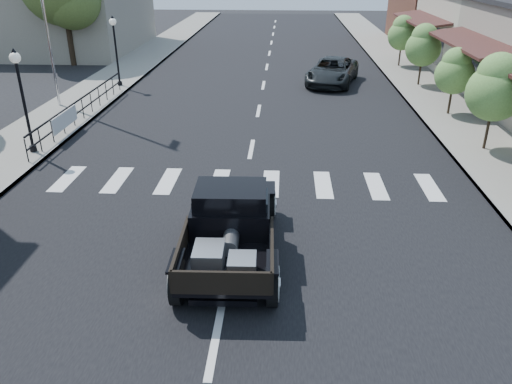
{
  "coord_description": "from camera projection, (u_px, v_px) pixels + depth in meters",
  "views": [
    {
      "loc": [
        1.14,
        -9.98,
        6.32
      ],
      "look_at": [
        0.5,
        1.29,
        1.0
      ],
      "focal_mm": 35.0,
      "sensor_mm": 36.0,
      "label": 1
    }
  ],
  "objects": [
    {
      "name": "ground",
      "position": [
        232.0,
        253.0,
        11.76
      ],
      "size": [
        120.0,
        120.0,
        0.0
      ],
      "primitive_type": "plane",
      "color": "black",
      "rests_on": "ground"
    },
    {
      "name": "road",
      "position": [
        262.0,
        95.0,
        25.3
      ],
      "size": [
        14.0,
        80.0,
        0.02
      ],
      "primitive_type": "cube",
      "color": "black",
      "rests_on": "ground"
    },
    {
      "name": "road_markings",
      "position": [
        256.0,
        125.0,
        20.79
      ],
      "size": [
        12.0,
        60.0,
        0.06
      ],
      "primitive_type": null,
      "color": "silver",
      "rests_on": "ground"
    },
    {
      "name": "sidewalk_left",
      "position": [
        97.0,
        91.0,
        25.71
      ],
      "size": [
        3.0,
        80.0,
        0.15
      ],
      "primitive_type": "cube",
      "color": "gray",
      "rests_on": "ground"
    },
    {
      "name": "sidewalk_right",
      "position": [
        432.0,
        96.0,
        24.84
      ],
      "size": [
        3.0,
        80.0,
        0.15
      ],
      "primitive_type": "cube",
      "color": "gray",
      "rests_on": "ground"
    },
    {
      "name": "low_building_left",
      "position": [
        67.0,
        15.0,
        36.76
      ],
      "size": [
        10.0,
        12.0,
        5.0
      ],
      "primitive_type": "cube",
      "color": "#9E9584",
      "rests_on": "ground"
    },
    {
      "name": "railing",
      "position": [
        82.0,
        107.0,
        20.89
      ],
      "size": [
        0.08,
        10.0,
        1.0
      ],
      "primitive_type": null,
      "color": "black",
      "rests_on": "sidewalk_left"
    },
    {
      "name": "banner",
      "position": [
        66.0,
        126.0,
        19.17
      ],
      "size": [
        0.04,
        2.2,
        0.6
      ],
      "primitive_type": null,
      "color": "silver",
      "rests_on": "sidewalk_left"
    },
    {
      "name": "lamp_post_b",
      "position": [
        24.0,
        102.0,
        16.76
      ],
      "size": [
        0.36,
        0.36,
        3.53
      ],
      "primitive_type": null,
      "color": "black",
      "rests_on": "sidewalk_left"
    },
    {
      "name": "lamp_post_c",
      "position": [
        116.0,
        51.0,
        25.79
      ],
      "size": [
        0.36,
        0.36,
        3.53
      ],
      "primitive_type": null,
      "color": "black",
      "rests_on": "sidewalk_left"
    },
    {
      "name": "big_tree_far",
      "position": [
        65.0,
        3.0,
        30.67
      ],
      "size": [
        5.11,
        5.11,
        7.51
      ],
      "primitive_type": null,
      "color": "#495F28",
      "rests_on": "ground"
    },
    {
      "name": "small_tree_b",
      "position": [
        493.0,
        104.0,
        17.1
      ],
      "size": [
        1.93,
        1.93,
        3.22
      ],
      "primitive_type": null,
      "color": "#55833C",
      "rests_on": "sidewalk_right"
    },
    {
      "name": "small_tree_c",
      "position": [
        453.0,
        82.0,
        21.17
      ],
      "size": [
        1.62,
        1.62,
        2.71
      ],
      "primitive_type": null,
      "color": "#55833C",
      "rests_on": "sidewalk_right"
    },
    {
      "name": "small_tree_d",
      "position": [
        422.0,
        56.0,
        26.07
      ],
      "size": [
        1.81,
        1.81,
        3.02
      ],
      "primitive_type": null,
      "color": "#55833C",
      "rests_on": "sidewalk_right"
    },
    {
      "name": "small_tree_e",
      "position": [
        401.0,
        42.0,
        30.78
      ],
      "size": [
        1.75,
        1.75,
        2.91
      ],
      "primitive_type": null,
      "color": "#55833C",
      "rests_on": "sidewalk_right"
    },
    {
      "name": "hotrod_pickup",
      "position": [
        231.0,
        224.0,
        11.27
      ],
      "size": [
        2.45,
        5.01,
        1.71
      ],
      "primitive_type": null,
      "rotation": [
        0.0,
        0.0,
        0.03
      ],
      "color": "black",
      "rests_on": "ground"
    },
    {
      "name": "second_car",
      "position": [
        332.0,
        71.0,
        27.16
      ],
      "size": [
        3.47,
        5.36,
        1.37
      ],
      "primitive_type": "imported",
      "rotation": [
        0.0,
        0.0,
        -0.26
      ],
      "color": "black",
      "rests_on": "ground"
    }
  ]
}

